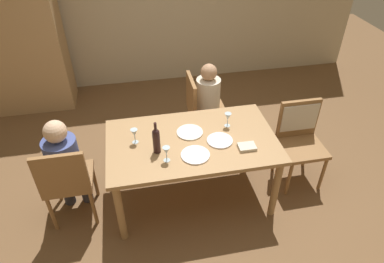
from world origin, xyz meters
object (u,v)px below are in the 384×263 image
object	(u,v)px
person_woman_host	(210,99)
dinner_plate_guest_right	(220,140)
dining_table	(192,147)
chair_left_end	(67,180)
dinner_plate_guest_left	(195,155)
chair_right_end	(300,130)
person_man_bearded	(65,162)
chair_far_right	(201,107)
wine_glass_centre	(166,151)
wine_glass_near_right	(228,117)
dinner_plate_host	(190,132)
armoire_cabinet	(16,32)
wine_bottle_tall_green	(156,140)
wine_glass_near_left	(134,133)

from	to	relation	value
person_woman_host	dinner_plate_guest_right	size ratio (longest dim) A/B	4.40
dining_table	chair_left_end	size ratio (longest dim) A/B	1.75
dinner_plate_guest_left	dinner_plate_guest_right	xyz separation A→B (m)	(0.27, 0.16, 0.00)
chair_right_end	person_man_bearded	distance (m)	2.37
chair_far_right	person_woman_host	distance (m)	0.15
chair_far_right	dinner_plate_guest_left	size ratio (longest dim) A/B	3.51
chair_right_end	wine_glass_centre	xyz separation A→B (m)	(-1.46, -0.37, 0.26)
chair_left_end	wine_glass_near_right	xyz separation A→B (m)	(1.58, 0.24, 0.32)
chair_far_right	dinner_plate_host	world-z (taller)	chair_far_right
armoire_cabinet	dinner_plate_host	xyz separation A→B (m)	(1.91, -2.12, -0.34)
chair_right_end	dinner_plate_guest_right	world-z (taller)	chair_right_end
chair_far_right	wine_glass_centre	bearing A→B (deg)	-26.49
chair_far_right	wine_bottle_tall_green	distance (m)	1.20
person_woman_host	person_man_bearded	distance (m)	1.78
chair_far_right	wine_glass_centre	size ratio (longest dim) A/B	6.17
wine_bottle_tall_green	wine_glass_near_left	distance (m)	0.26
armoire_cabinet	dinner_plate_guest_left	size ratio (longest dim) A/B	8.32
wine_bottle_tall_green	chair_right_end	bearing A→B (deg)	8.50
wine_glass_near_left	dinner_plate_guest_left	bearing A→B (deg)	-29.75
person_woman_host	wine_glass_near_right	size ratio (longest dim) A/B	7.26
armoire_cabinet	chair_left_end	world-z (taller)	armoire_cabinet
chair_left_end	wine_glass_near_right	distance (m)	1.63
chair_left_end	wine_bottle_tall_green	world-z (taller)	wine_bottle_tall_green
wine_glass_centre	wine_glass_near_right	distance (m)	0.77
dinner_plate_host	dinner_plate_guest_left	bearing A→B (deg)	-92.99
person_man_bearded	wine_bottle_tall_green	world-z (taller)	person_man_bearded
dining_table	wine_glass_centre	world-z (taller)	wine_glass_centre
dining_table	person_woman_host	size ratio (longest dim) A/B	1.49
dinner_plate_host	dinner_plate_guest_right	distance (m)	0.31
chair_right_end	wine_glass_centre	size ratio (longest dim) A/B	6.17
wine_bottle_tall_green	dinner_plate_guest_left	world-z (taller)	wine_bottle_tall_green
dinner_plate_host	wine_glass_centre	bearing A→B (deg)	-128.05
chair_left_end	person_woman_host	bearing A→B (deg)	31.05
chair_right_end	dinner_plate_guest_left	size ratio (longest dim) A/B	3.51
chair_far_right	person_man_bearded	distance (m)	1.69
wine_glass_near_left	dinner_plate_host	size ratio (longest dim) A/B	0.58
wine_glass_near_left	wine_glass_near_right	distance (m)	0.92
person_man_bearded	wine_glass_near_right	distance (m)	1.60
dinner_plate_guest_left	armoire_cabinet	bearing A→B (deg)	127.60
dinner_plate_guest_left	dinner_plate_guest_right	world-z (taller)	same
chair_left_end	person_man_bearded	distance (m)	0.16
wine_glass_near_left	dinner_plate_guest_left	world-z (taller)	wine_glass_near_left
chair_left_end	wine_glass_near_right	bearing A→B (deg)	8.73
armoire_cabinet	chair_far_right	bearing A→B (deg)	-32.13
chair_far_right	wine_bottle_tall_green	xyz separation A→B (m)	(-0.62, -0.97, 0.35)
chair_left_end	wine_glass_near_left	distance (m)	0.75
chair_far_right	chair_right_end	bearing A→B (deg)	51.01
armoire_cabinet	wine_bottle_tall_green	world-z (taller)	armoire_cabinet
chair_left_end	dinner_plate_guest_left	size ratio (longest dim) A/B	3.51
person_man_bearded	dinner_plate_host	world-z (taller)	person_man_bearded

